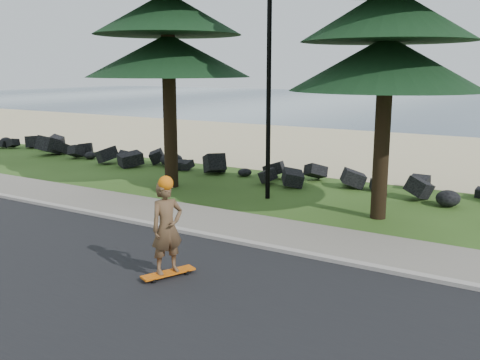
# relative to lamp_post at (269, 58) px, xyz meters

# --- Properties ---
(ground) EXTENTS (160.00, 160.00, 0.00)m
(ground) POSITION_rel_lamp_post_xyz_m (0.00, -3.20, -4.13)
(ground) COLOR #2C4B17
(ground) RESTS_ON ground
(road) EXTENTS (160.00, 7.00, 0.02)m
(road) POSITION_rel_lamp_post_xyz_m (0.00, -7.70, -4.12)
(road) COLOR black
(road) RESTS_ON ground
(kerb) EXTENTS (160.00, 0.20, 0.10)m
(kerb) POSITION_rel_lamp_post_xyz_m (0.00, -4.10, -4.08)
(kerb) COLOR #A99F98
(kerb) RESTS_ON ground
(sidewalk) EXTENTS (160.00, 2.00, 0.08)m
(sidewalk) POSITION_rel_lamp_post_xyz_m (0.00, -3.00, -4.09)
(sidewalk) COLOR gray
(sidewalk) RESTS_ON ground
(beach_sand) EXTENTS (160.00, 15.00, 0.01)m
(beach_sand) POSITION_rel_lamp_post_xyz_m (0.00, 11.30, -4.13)
(beach_sand) COLOR beige
(beach_sand) RESTS_ON ground
(seawall_boulders) EXTENTS (60.00, 2.40, 1.10)m
(seawall_boulders) POSITION_rel_lamp_post_xyz_m (0.00, 2.40, -4.13)
(seawall_boulders) COLOR black
(seawall_boulders) RESTS_ON ground
(lamp_post) EXTENTS (0.25, 0.14, 8.14)m
(lamp_post) POSITION_rel_lamp_post_xyz_m (0.00, 0.00, 0.00)
(lamp_post) COLOR black
(lamp_post) RESTS_ON ground
(skateboarder) EXTENTS (0.65, 1.05, 1.93)m
(skateboarder) POSITION_rel_lamp_post_xyz_m (1.39, -6.48, -3.16)
(skateboarder) COLOR #DD600D
(skateboarder) RESTS_ON ground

